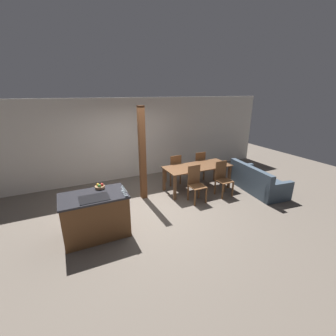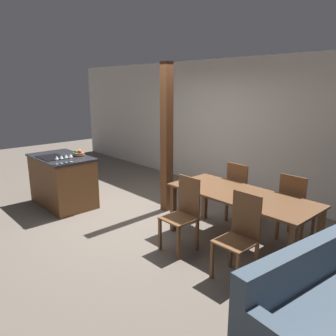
# 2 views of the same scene
# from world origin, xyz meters

# --- Properties ---
(ground_plane) EXTENTS (16.00, 16.00, 0.00)m
(ground_plane) POSITION_xyz_m (0.00, 0.00, 0.00)
(ground_plane) COLOR #665B51
(wall_back) EXTENTS (11.20, 0.08, 2.70)m
(wall_back) POSITION_xyz_m (0.00, 2.43, 1.35)
(wall_back) COLOR silver
(wall_back) RESTS_ON ground_plane
(kitchen_island) EXTENTS (1.31, 0.80, 0.93)m
(kitchen_island) POSITION_xyz_m (-1.44, -0.58, 0.46)
(kitchen_island) COLOR brown
(kitchen_island) RESTS_ON ground_plane
(fruit_bowl) EXTENTS (0.20, 0.20, 0.10)m
(fruit_bowl) POSITION_xyz_m (-1.25, -0.32, 0.97)
(fruit_bowl) COLOR #99704C
(fruit_bowl) RESTS_ON kitchen_island
(wine_glass_near) EXTENTS (0.07, 0.07, 0.14)m
(wine_glass_near) POSITION_xyz_m (-0.85, -0.91, 1.03)
(wine_glass_near) COLOR silver
(wine_glass_near) RESTS_ON kitchen_island
(wine_glass_middle) EXTENTS (0.07, 0.07, 0.14)m
(wine_glass_middle) POSITION_xyz_m (-0.85, -0.83, 1.03)
(wine_glass_middle) COLOR silver
(wine_glass_middle) RESTS_ON kitchen_island
(wine_glass_far) EXTENTS (0.07, 0.07, 0.14)m
(wine_glass_far) POSITION_xyz_m (-0.85, -0.75, 1.03)
(wine_glass_far) COLOR silver
(wine_glass_far) RESTS_ON kitchen_island
(wine_glass_end) EXTENTS (0.07, 0.07, 0.14)m
(wine_glass_end) POSITION_xyz_m (-0.85, -0.67, 1.03)
(wine_glass_end) COLOR silver
(wine_glass_end) RESTS_ON kitchen_island
(dining_table) EXTENTS (2.03, 0.85, 0.76)m
(dining_table) POSITION_xyz_m (1.73, 0.50, 0.66)
(dining_table) COLOR brown
(dining_table) RESTS_ON ground_plane
(dining_chair_near_left) EXTENTS (0.40, 0.40, 1.00)m
(dining_chair_near_left) POSITION_xyz_m (1.27, -0.14, 0.52)
(dining_chair_near_left) COLOR brown
(dining_chair_near_left) RESTS_ON ground_plane
(dining_chair_near_right) EXTENTS (0.40, 0.40, 1.00)m
(dining_chair_near_right) POSITION_xyz_m (2.19, -0.14, 0.52)
(dining_chair_near_right) COLOR brown
(dining_chair_near_right) RESTS_ON ground_plane
(dining_chair_far_left) EXTENTS (0.40, 0.40, 1.00)m
(dining_chair_far_left) POSITION_xyz_m (1.27, 1.15, 0.52)
(dining_chair_far_left) COLOR brown
(dining_chair_far_left) RESTS_ON ground_plane
(dining_chair_far_right) EXTENTS (0.40, 0.40, 1.00)m
(dining_chair_far_right) POSITION_xyz_m (2.19, 1.15, 0.52)
(dining_chair_far_right) COLOR brown
(dining_chair_far_right) RESTS_ON ground_plane
(couch) EXTENTS (1.04, 1.89, 0.80)m
(couch) POSITION_xyz_m (3.34, -0.36, 0.27)
(couch) COLOR #3D4C5B
(couch) RESTS_ON ground_plane
(timber_post) EXTENTS (0.16, 0.16, 2.55)m
(timber_post) POSITION_xyz_m (0.06, 0.67, 1.28)
(timber_post) COLOR brown
(timber_post) RESTS_ON ground_plane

